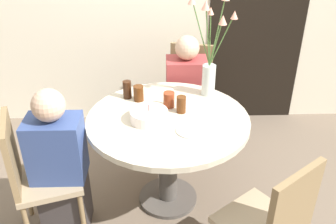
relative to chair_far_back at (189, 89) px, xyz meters
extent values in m
plane|color=#6B5B4C|center=(-0.21, -0.87, -0.50)|extent=(16.00, 16.00, 0.00)
cube|color=black|center=(0.65, 0.37, 0.53)|extent=(0.90, 0.01, 2.05)
cylinder|color=beige|center=(-0.21, -0.87, 0.21)|extent=(1.10, 1.10, 0.04)
cylinder|color=#4C4742|center=(-0.21, -0.87, -0.14)|extent=(0.14, 0.14, 0.66)
cylinder|color=#4C4742|center=(-0.21, -0.87, -0.48)|extent=(0.44, 0.44, 0.03)
cube|color=#9E896B|center=(-0.02, -0.08, -0.09)|extent=(0.48, 0.48, 0.04)
cube|color=olive|center=(0.02, 0.10, 0.16)|extent=(0.38, 0.13, 0.46)
cylinder|color=olive|center=(-0.22, -0.20, -0.30)|extent=(0.03, 0.03, 0.39)
cylinder|color=olive|center=(0.11, -0.28, -0.30)|extent=(0.03, 0.03, 0.39)
cylinder|color=olive|center=(-0.14, 0.13, -0.30)|extent=(0.03, 0.03, 0.39)
cylinder|color=olive|center=(0.19, 0.05, -0.30)|extent=(0.03, 0.03, 0.39)
cube|color=#9E896B|center=(-1.00, -1.12, -0.09)|extent=(0.50, 0.50, 0.04)
cube|color=olive|center=(-1.17, -1.17, 0.16)|extent=(0.15, 0.37, 0.46)
cylinder|color=olive|center=(-0.78, -1.23, -0.30)|extent=(0.03, 0.03, 0.39)
cylinder|color=olive|center=(-0.89, -0.91, -0.30)|extent=(0.03, 0.03, 0.39)
cylinder|color=olive|center=(-1.21, -1.01, -0.30)|extent=(0.03, 0.03, 0.39)
cube|color=#9E896B|center=(0.28, -1.53, -0.09)|extent=(0.56, 0.56, 0.04)
cube|color=olive|center=(0.39, -1.68, 0.16)|extent=(0.33, 0.26, 0.46)
cylinder|color=olive|center=(0.31, -1.29, -0.30)|extent=(0.03, 0.03, 0.39)
cylinder|color=white|center=(-0.34, -0.91, 0.27)|extent=(0.25, 0.25, 0.07)
cylinder|color=#E54C4C|center=(-0.34, -0.91, 0.33)|extent=(0.01, 0.01, 0.04)
cylinder|color=silver|center=(0.09, -0.54, 0.35)|extent=(0.10, 0.10, 0.23)
cylinder|color=#4C7538|center=(0.08, -0.57, 0.66)|extent=(0.03, 0.06, 0.41)
cone|color=#E0997F|center=(0.07, -0.59, 0.87)|extent=(0.04, 0.04, 0.05)
cylinder|color=#4C7538|center=(0.02, -0.52, 0.69)|extent=(0.14, 0.06, 0.46)
cylinder|color=#4C7538|center=(0.13, -0.55, 0.71)|extent=(0.09, 0.01, 0.49)
cylinder|color=#4C7538|center=(0.07, -0.57, 0.68)|extent=(0.06, 0.07, 0.45)
cone|color=#E0997F|center=(0.04, -0.60, 0.91)|extent=(0.06, 0.06, 0.06)
cylinder|color=#4C7538|center=(0.16, -0.58, 0.65)|extent=(0.14, 0.09, 0.39)
cone|color=#E0997F|center=(0.23, -0.62, 0.85)|extent=(0.05, 0.05, 0.05)
cylinder|color=#4C7538|center=(0.12, -0.60, 0.64)|extent=(0.06, 0.11, 0.36)
cone|color=#E0997F|center=(0.15, -0.65, 0.82)|extent=(0.06, 0.06, 0.06)
cylinder|color=silver|center=(-0.08, -1.05, 0.24)|extent=(0.19, 0.19, 0.01)
cylinder|color=#33190C|center=(-0.50, -0.58, 0.30)|extent=(0.06, 0.06, 0.13)
cylinder|color=#51280F|center=(-0.12, -0.81, 0.29)|extent=(0.06, 0.06, 0.12)
cylinder|color=#51280F|center=(-0.42, -0.63, 0.29)|extent=(0.07, 0.07, 0.11)
cylinder|color=maroon|center=(-0.20, -0.73, 0.28)|extent=(0.08, 0.08, 0.11)
cube|color=#383333|center=(-0.04, -0.16, -0.28)|extent=(0.31, 0.24, 0.43)
cube|color=#993838|center=(-0.04, -0.16, 0.14)|extent=(0.34, 0.24, 0.42)
sphere|color=#D1A889|center=(-0.04, -0.16, 0.45)|extent=(0.20, 0.20, 0.20)
cube|color=#383333|center=(-0.92, -1.10, -0.28)|extent=(0.31, 0.24, 0.43)
cube|color=#33477F|center=(-0.92, -1.10, 0.14)|extent=(0.34, 0.24, 0.42)
sphere|color=#D1A889|center=(-0.92, -1.10, 0.45)|extent=(0.20, 0.20, 0.20)
camera|label=1|loc=(-0.28, -3.03, 1.51)|focal=40.00mm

